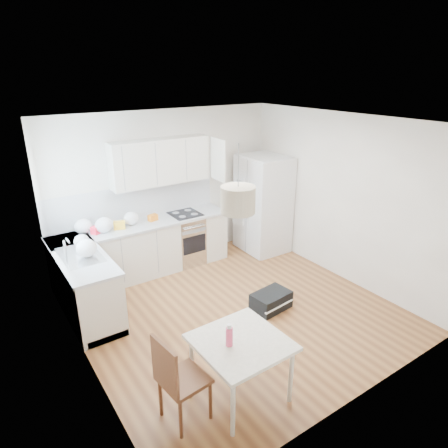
% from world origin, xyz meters
% --- Properties ---
extents(floor, '(4.20, 4.20, 0.00)m').
position_xyz_m(floor, '(0.00, 0.00, 0.00)').
color(floor, brown).
rests_on(floor, ground).
extents(ceiling, '(4.20, 4.20, 0.00)m').
position_xyz_m(ceiling, '(0.00, 0.00, 2.70)').
color(ceiling, white).
rests_on(ceiling, wall_back).
extents(wall_back, '(4.20, 0.00, 4.20)m').
position_xyz_m(wall_back, '(0.00, 2.10, 1.35)').
color(wall_back, beige).
rests_on(wall_back, floor).
extents(wall_left, '(0.00, 4.20, 4.20)m').
position_xyz_m(wall_left, '(-2.10, 0.00, 1.35)').
color(wall_left, beige).
rests_on(wall_left, floor).
extents(wall_right, '(0.00, 4.20, 4.20)m').
position_xyz_m(wall_right, '(2.10, 0.00, 1.35)').
color(wall_right, beige).
rests_on(wall_right, floor).
extents(window_glassblock, '(0.02, 1.00, 1.00)m').
position_xyz_m(window_glassblock, '(-2.09, 1.15, 1.75)').
color(window_glassblock, '#BFE0F9').
rests_on(window_glassblock, wall_left).
extents(cabinets_back, '(3.00, 0.60, 0.88)m').
position_xyz_m(cabinets_back, '(-0.60, 1.80, 0.44)').
color(cabinets_back, beige).
rests_on(cabinets_back, floor).
extents(cabinets_left, '(0.60, 1.80, 0.88)m').
position_xyz_m(cabinets_left, '(-1.80, 1.20, 0.44)').
color(cabinets_left, beige).
rests_on(cabinets_left, floor).
extents(counter_back, '(3.02, 0.64, 0.04)m').
position_xyz_m(counter_back, '(-0.60, 1.80, 0.90)').
color(counter_back, '#B5B7BA').
rests_on(counter_back, cabinets_back).
extents(counter_left, '(0.64, 1.82, 0.04)m').
position_xyz_m(counter_left, '(-1.80, 1.20, 0.90)').
color(counter_left, '#B5B7BA').
rests_on(counter_left, cabinets_left).
extents(backsplash_back, '(3.00, 0.01, 0.58)m').
position_xyz_m(backsplash_back, '(-0.60, 2.09, 1.21)').
color(backsplash_back, silver).
rests_on(backsplash_back, wall_back).
extents(backsplash_left, '(0.01, 1.80, 0.58)m').
position_xyz_m(backsplash_left, '(-2.09, 1.20, 1.21)').
color(backsplash_left, silver).
rests_on(backsplash_left, wall_left).
extents(upper_cabinets, '(1.70, 0.32, 0.75)m').
position_xyz_m(upper_cabinets, '(-0.15, 1.94, 1.88)').
color(upper_cabinets, beige).
rests_on(upper_cabinets, wall_back).
extents(range_oven, '(0.50, 0.61, 0.88)m').
position_xyz_m(range_oven, '(0.20, 1.80, 0.44)').
color(range_oven, silver).
rests_on(range_oven, floor).
extents(sink, '(0.50, 0.80, 0.16)m').
position_xyz_m(sink, '(-1.80, 1.15, 0.92)').
color(sink, silver).
rests_on(sink, counter_left).
extents(refrigerator, '(0.89, 0.94, 1.83)m').
position_xyz_m(refrigerator, '(1.72, 1.48, 0.92)').
color(refrigerator, silver).
rests_on(refrigerator, floor).
extents(dining_table, '(0.91, 0.91, 0.70)m').
position_xyz_m(dining_table, '(-0.90, -1.36, 0.63)').
color(dining_table, '#BEB7A2').
rests_on(dining_table, floor).
extents(dining_chair, '(0.46, 0.46, 1.00)m').
position_xyz_m(dining_chair, '(-1.53, -1.29, 0.50)').
color(dining_chair, '#503018').
rests_on(dining_chair, floor).
extents(drink_bottle, '(0.07, 0.07, 0.25)m').
position_xyz_m(drink_bottle, '(-1.03, -1.35, 0.83)').
color(drink_bottle, '#E13E66').
rests_on(drink_bottle, dining_table).
extents(gym_bag, '(0.60, 0.43, 0.26)m').
position_xyz_m(gym_bag, '(0.47, -0.26, 0.13)').
color(gym_bag, black).
rests_on(gym_bag, floor).
extents(pendant_lamp, '(0.42, 0.42, 0.25)m').
position_xyz_m(pendant_lamp, '(-0.86, -1.22, 2.18)').
color(pendant_lamp, beige).
rests_on(pendant_lamp, ceiling).
extents(grocery_bag_a, '(0.27, 0.23, 0.24)m').
position_xyz_m(grocery_bag_a, '(-1.53, 1.90, 1.04)').
color(grocery_bag_a, white).
rests_on(grocery_bag_a, counter_back).
extents(grocery_bag_b, '(0.28, 0.23, 0.25)m').
position_xyz_m(grocery_bag_b, '(-1.25, 1.76, 1.04)').
color(grocery_bag_b, white).
rests_on(grocery_bag_b, counter_back).
extents(grocery_bag_c, '(0.25, 0.21, 0.22)m').
position_xyz_m(grocery_bag_c, '(-0.78, 1.84, 1.03)').
color(grocery_bag_c, white).
rests_on(grocery_bag_c, counter_back).
extents(grocery_bag_d, '(0.22, 0.18, 0.20)m').
position_xyz_m(grocery_bag_d, '(-1.70, 1.39, 1.02)').
color(grocery_bag_d, white).
rests_on(grocery_bag_d, counter_back).
extents(grocery_bag_e, '(0.28, 0.24, 0.25)m').
position_xyz_m(grocery_bag_e, '(-1.73, 1.05, 1.05)').
color(grocery_bag_e, white).
rests_on(grocery_bag_e, counter_left).
extents(snack_orange, '(0.17, 0.13, 0.11)m').
position_xyz_m(snack_orange, '(-0.40, 1.82, 0.97)').
color(snack_orange, orange).
rests_on(snack_orange, counter_back).
extents(snack_yellow, '(0.21, 0.17, 0.12)m').
position_xyz_m(snack_yellow, '(-1.00, 1.78, 0.98)').
color(snack_yellow, yellow).
rests_on(snack_yellow, counter_back).
extents(snack_red, '(0.20, 0.18, 0.12)m').
position_xyz_m(snack_red, '(-1.36, 1.80, 0.98)').
color(snack_red, red).
rests_on(snack_red, counter_back).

